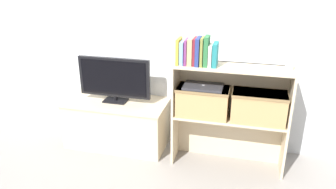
{
  "coord_description": "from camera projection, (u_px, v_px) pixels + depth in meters",
  "views": [
    {
      "loc": [
        0.66,
        -2.45,
        1.7
      ],
      "look_at": [
        0.0,
        0.13,
        0.63
      ],
      "focal_mm": 35.0,
      "sensor_mm": 36.0,
      "label": 1
    }
  ],
  "objects": [
    {
      "name": "book_maroon",
      "position": [
        195.0,
        51.0,
        2.64
      ],
      "size": [
        0.02,
        0.13,
        0.22
      ],
      "color": "maroon",
      "rests_on": "bookshelf_upper_tier"
    },
    {
      "name": "book_tan",
      "position": [
        191.0,
        51.0,
        2.65
      ],
      "size": [
        0.04,
        0.14,
        0.22
      ],
      "color": "tan",
      "rests_on": "bookshelf_upper_tier"
    },
    {
      "name": "book_navy",
      "position": [
        198.0,
        51.0,
        2.64
      ],
      "size": [
        0.03,
        0.16,
        0.23
      ],
      "color": "navy",
      "rests_on": "bookshelf_upper_tier"
    },
    {
      "name": "storage_basket_left",
      "position": [
        203.0,
        100.0,
        2.8
      ],
      "size": [
        0.44,
        0.24,
        0.25
      ],
      "color": "tan",
      "rests_on": "bookshelf_lower_tier"
    },
    {
      "name": "tv",
      "position": [
        114.0,
        79.0,
        3.06
      ],
      "size": [
        0.7,
        0.14,
        0.43
      ],
      "color": "black",
      "rests_on": "tv_stand"
    },
    {
      "name": "book_teal",
      "position": [
        215.0,
        55.0,
        2.61
      ],
      "size": [
        0.04,
        0.14,
        0.19
      ],
      "color": "#1E7075",
      "rests_on": "bookshelf_upper_tier"
    },
    {
      "name": "book_olive",
      "position": [
        202.0,
        51.0,
        2.63
      ],
      "size": [
        0.02,
        0.15,
        0.23
      ],
      "color": "olive",
      "rests_on": "bookshelf_upper_tier"
    },
    {
      "name": "bookshelf_upper_tier",
      "position": [
        232.0,
        83.0,
        2.76
      ],
      "size": [
        0.97,
        0.27,
        0.45
      ],
      "color": "#CCB793",
      "rests_on": "bookshelf_lower_tier"
    },
    {
      "name": "book_plum",
      "position": [
        187.0,
        52.0,
        2.66
      ],
      "size": [
        0.02,
        0.14,
        0.21
      ],
      "color": "#6B2D66",
      "rests_on": "bookshelf_upper_tier"
    },
    {
      "name": "ground_plane",
      "position": [
        164.0,
        163.0,
        2.99
      ],
      "size": [
        16.0,
        16.0,
        0.0
      ],
      "primitive_type": "plane",
      "color": "gray"
    },
    {
      "name": "tv_stand",
      "position": [
        117.0,
        123.0,
        3.24
      ],
      "size": [
        0.99,
        0.48,
        0.46
      ],
      "color": "#CCB793",
      "rests_on": "ground_plane"
    },
    {
      "name": "bookshelf_lower_tier",
      "position": [
        228.0,
        132.0,
        2.93
      ],
      "size": [
        0.97,
        0.27,
        0.47
      ],
      "color": "#CCB793",
      "rests_on": "ground_plane"
    },
    {
      "name": "book_ivory",
      "position": [
        211.0,
        55.0,
        2.62
      ],
      "size": [
        0.03,
        0.14,
        0.18
      ],
      "color": "silver",
      "rests_on": "bookshelf_upper_tier"
    },
    {
      "name": "book_mustard",
      "position": [
        179.0,
        51.0,
        2.68
      ],
      "size": [
        0.02,
        0.16,
        0.21
      ],
      "color": "gold",
      "rests_on": "bookshelf_upper_tier"
    },
    {
      "name": "wall_back",
      "position": [
        178.0,
        22.0,
        2.99
      ],
      "size": [
        10.0,
        0.05,
        2.4
      ],
      "color": "silver",
      "rests_on": "ground_plane"
    },
    {
      "name": "baby_monitor",
      "position": [
        289.0,
        65.0,
        2.53
      ],
      "size": [
        0.05,
        0.04,
        0.12
      ],
      "color": "white",
      "rests_on": "bookshelf_upper_tier"
    },
    {
      "name": "laptop",
      "position": [
        203.0,
        86.0,
        2.75
      ],
      "size": [
        0.33,
        0.22,
        0.02
      ],
      "color": "#2D2D33",
      "rests_on": "storage_basket_left"
    },
    {
      "name": "storage_basket_right",
      "position": [
        259.0,
        106.0,
        2.69
      ],
      "size": [
        0.44,
        0.24,
        0.25
      ],
      "color": "tan",
      "rests_on": "bookshelf_lower_tier"
    },
    {
      "name": "book_forest",
      "position": [
        207.0,
        51.0,
        2.62
      ],
      "size": [
        0.04,
        0.13,
        0.24
      ],
      "color": "#286638",
      "rests_on": "bookshelf_upper_tier"
    },
    {
      "name": "book_skyblue",
      "position": [
        183.0,
        52.0,
        2.67
      ],
      "size": [
        0.03,
        0.15,
        0.19
      ],
      "color": "#709ECC",
      "rests_on": "bookshelf_upper_tier"
    }
  ]
}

